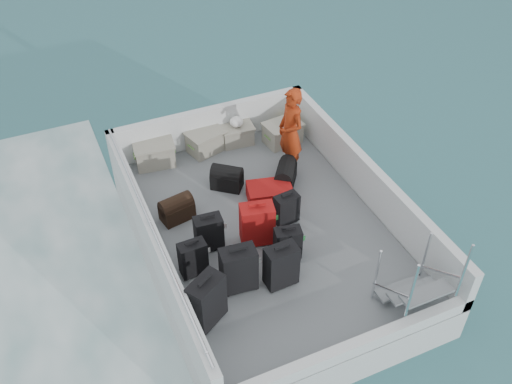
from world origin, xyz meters
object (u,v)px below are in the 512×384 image
(suitcase_3, at_px, (281,266))
(suitcase_6, at_px, (288,244))
(suitcase_4, at_px, (239,270))
(suitcase_8, at_px, (270,193))
(crate_1, at_px, (206,142))
(passenger, at_px, (291,132))
(suitcase_7, at_px, (286,209))
(crate_2, at_px, (237,135))
(suitcase_2, at_px, (209,233))
(suitcase_1, at_px, (193,259))
(suitcase_0, at_px, (207,302))
(crate_0, at_px, (155,154))
(crate_3, at_px, (283,134))
(suitcase_5, at_px, (257,224))

(suitcase_3, height_order, suitcase_6, suitcase_3)
(suitcase_4, height_order, suitcase_8, suitcase_4)
(crate_1, height_order, passenger, passenger)
(suitcase_7, height_order, crate_2, suitcase_7)
(suitcase_2, bearing_deg, crate_1, 75.82)
(suitcase_6, bearing_deg, suitcase_1, -178.96)
(suitcase_3, distance_m, suitcase_6, 0.50)
(suitcase_3, height_order, passenger, passenger)
(suitcase_8, distance_m, crate_1, 1.72)
(suitcase_0, bearing_deg, suitcase_8, 15.64)
(suitcase_4, height_order, suitcase_7, suitcase_4)
(suitcase_1, relative_size, suitcase_3, 0.85)
(crate_0, xyz_separation_m, crate_3, (2.27, -0.32, -0.01))
(crate_0, bearing_deg, crate_3, -7.97)
(crate_0, bearing_deg, crate_1, 0.00)
(crate_3, bearing_deg, suitcase_4, -125.82)
(suitcase_4, relative_size, crate_2, 1.28)
(suitcase_0, relative_size, suitcase_1, 1.31)
(suitcase_1, bearing_deg, suitcase_7, 12.68)
(suitcase_7, height_order, passenger, passenger)
(suitcase_5, relative_size, suitcase_8, 0.96)
(suitcase_7, distance_m, crate_2, 2.22)
(suitcase_8, bearing_deg, suitcase_6, -179.45)
(suitcase_6, relative_size, crate_1, 0.86)
(suitcase_3, distance_m, suitcase_7, 1.22)
(suitcase_2, distance_m, suitcase_4, 0.86)
(suitcase_8, bearing_deg, suitcase_3, 173.97)
(suitcase_4, relative_size, crate_3, 1.13)
(suitcase_1, distance_m, crate_3, 3.40)
(suitcase_1, height_order, suitcase_7, suitcase_1)
(suitcase_6, distance_m, crate_1, 2.88)
(crate_3, bearing_deg, crate_1, 166.64)
(suitcase_6, distance_m, suitcase_8, 1.26)
(crate_2, bearing_deg, suitcase_5, -105.71)
(suitcase_0, height_order, suitcase_4, suitcase_0)
(suitcase_2, xyz_separation_m, suitcase_3, (0.65, -1.02, 0.05))
(suitcase_2, distance_m, crate_1, 2.39)
(suitcase_0, xyz_separation_m, suitcase_6, (1.42, 0.58, -0.11))
(suitcase_2, bearing_deg, crate_0, 98.78)
(suitcase_4, bearing_deg, suitcase_8, 57.85)
(suitcase_2, xyz_separation_m, crate_2, (1.36, 2.25, -0.12))
(suitcase_6, distance_m, crate_3, 2.81)
(suitcase_1, distance_m, crate_0, 2.64)
(suitcase_2, height_order, suitcase_7, suitcase_2)
(suitcase_2, xyz_separation_m, suitcase_6, (0.95, -0.62, -0.03))
(suitcase_5, bearing_deg, suitcase_8, 66.77)
(suitcase_0, distance_m, suitcase_3, 1.14)
(suitcase_3, xyz_separation_m, crate_1, (0.13, 3.28, -0.15))
(crate_0, xyz_separation_m, passenger, (2.03, -1.07, 0.57))
(suitcase_2, distance_m, crate_2, 2.64)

